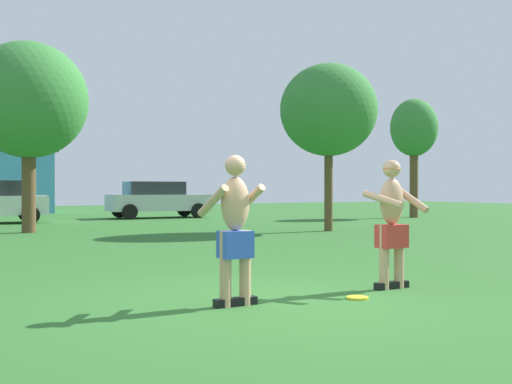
{
  "coord_description": "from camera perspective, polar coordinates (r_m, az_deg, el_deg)",
  "views": [
    {
      "loc": [
        -3.35,
        -6.02,
        1.3
      ],
      "look_at": [
        0.78,
        1.65,
        1.25
      ],
      "focal_mm": 42.79,
      "sensor_mm": 36.0,
      "label": 1
    }
  ],
  "objects": [
    {
      "name": "player_with_cap",
      "position": [
        8.06,
        12.6,
        -2.37
      ],
      "size": [
        0.69,
        0.58,
        1.68
      ],
      "color": "black",
      "rests_on": "ground_plane"
    },
    {
      "name": "car_silver_near_post",
      "position": [
        26.9,
        -9.21,
        -0.65
      ],
      "size": [
        4.36,
        2.15,
        1.58
      ],
      "color": "silver",
      "rests_on": "ground_plane"
    },
    {
      "name": "tree_behind_players",
      "position": [
        27.93,
        14.55,
        5.67
      ],
      "size": [
        2.08,
        2.08,
        5.25
      ],
      "color": "brown",
      "rests_on": "ground_plane"
    },
    {
      "name": "frisbee",
      "position": [
        7.36,
        9.46,
        -9.72
      ],
      "size": [
        0.26,
        0.26,
        0.03
      ],
      "primitive_type": "cylinder",
      "color": "yellow",
      "rests_on": "ground_plane"
    },
    {
      "name": "tree_left_field",
      "position": [
        18.72,
        6.8,
        7.59
      ],
      "size": [
        2.94,
        2.94,
        5.07
      ],
      "color": "brown",
      "rests_on": "ground_plane"
    },
    {
      "name": "player_in_blue",
      "position": [
        6.74,
        -1.98,
        -3.26
      ],
      "size": [
        0.63,
        0.55,
        1.67
      ],
      "color": "black",
      "rests_on": "ground_plane"
    },
    {
      "name": "ground_plane",
      "position": [
        7.01,
        0.78,
        -10.33
      ],
      "size": [
        80.0,
        80.0,
        0.0
      ],
      "primitive_type": "plane",
      "color": "#2D6628"
    },
    {
      "name": "tree_right_field",
      "position": [
        19.15,
        -20.49,
        7.98
      ],
      "size": [
        3.41,
        3.41,
        5.57
      ],
      "color": "brown",
      "rests_on": "ground_plane"
    }
  ]
}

